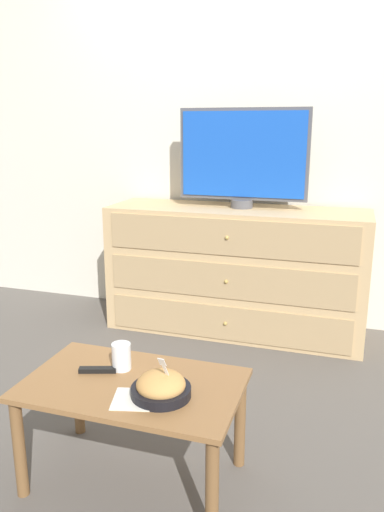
% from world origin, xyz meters
% --- Properties ---
extents(ground_plane, '(12.00, 12.00, 0.00)m').
position_xyz_m(ground_plane, '(0.00, 0.00, 0.00)').
color(ground_plane, '#56514C').
extents(wall_back, '(12.00, 0.05, 2.60)m').
position_xyz_m(wall_back, '(0.00, 0.03, 1.30)').
color(wall_back, silver).
rests_on(wall_back, ground_plane).
extents(dresser, '(1.65, 0.51, 0.82)m').
position_xyz_m(dresser, '(-0.05, -0.28, 0.41)').
color(dresser, tan).
rests_on(dresser, ground_plane).
extents(tv, '(0.81, 0.14, 0.61)m').
position_xyz_m(tv, '(-0.03, -0.24, 1.14)').
color(tv, '#515156').
rests_on(tv, dresser).
extents(coffee_table, '(0.80, 0.49, 0.41)m').
position_xyz_m(coffee_table, '(-0.08, -1.83, 0.34)').
color(coffee_table, olive).
rests_on(coffee_table, ground_plane).
extents(takeout_bowl, '(0.21, 0.21, 0.17)m').
position_xyz_m(takeout_bowl, '(0.06, -1.89, 0.45)').
color(takeout_bowl, black).
rests_on(takeout_bowl, coffee_table).
extents(drink_cup, '(0.07, 0.07, 0.10)m').
position_xyz_m(drink_cup, '(-0.16, -1.75, 0.46)').
color(drink_cup, white).
rests_on(drink_cup, coffee_table).
extents(napkin, '(0.18, 0.18, 0.00)m').
position_xyz_m(napkin, '(-0.02, -1.94, 0.41)').
color(napkin, silver).
rests_on(napkin, coffee_table).
extents(remote_control, '(0.14, 0.07, 0.02)m').
position_xyz_m(remote_control, '(-0.24, -1.80, 0.42)').
color(remote_control, black).
rests_on(remote_control, coffee_table).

